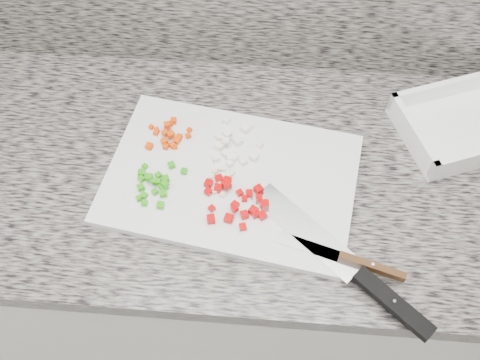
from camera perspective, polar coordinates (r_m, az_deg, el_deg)
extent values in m
cube|color=silver|center=(1.52, 0.54, -8.62)|extent=(3.92, 0.62, 0.86)
cube|color=slate|center=(1.12, 0.72, 0.91)|extent=(3.96, 0.64, 0.04)
cube|color=silver|center=(1.08, -0.98, 0.14)|extent=(0.54, 0.40, 0.02)
cube|color=#E23F04|center=(1.16, -7.11, 6.30)|extent=(0.01, 0.01, 0.01)
cube|color=#E23F04|center=(1.12, -7.91, 3.53)|extent=(0.01, 0.01, 0.01)
cube|color=#E23F04|center=(1.13, -7.99, 5.00)|extent=(0.02, 0.02, 0.01)
cube|color=#E23F04|center=(1.14, -5.41, 5.34)|extent=(0.01, 0.01, 0.01)
cube|color=#E23F04|center=(1.15, -8.89, 5.30)|extent=(0.01, 0.01, 0.01)
cube|color=#E23F04|center=(1.13, -5.55, 4.73)|extent=(0.01, 0.01, 0.01)
cube|color=#E23F04|center=(1.13, -7.28, 4.93)|extent=(0.01, 0.01, 0.01)
cube|color=#E23F04|center=(1.12, -9.65, 3.58)|extent=(0.02, 0.02, 0.01)
cube|color=#E23F04|center=(1.14, -8.96, 5.00)|extent=(0.01, 0.01, 0.01)
cube|color=#E23F04|center=(1.13, -6.50, 4.56)|extent=(0.01, 0.01, 0.01)
cube|color=#E23F04|center=(1.14, -7.78, 5.80)|extent=(0.02, 0.02, 0.01)
cube|color=#E23F04|center=(1.14, -8.12, 5.03)|extent=(0.01, 0.01, 0.01)
cube|color=#E23F04|center=(1.12, -7.21, 3.69)|extent=(0.02, 0.02, 0.01)
cube|color=#E23F04|center=(1.15, -9.45, 5.59)|extent=(0.01, 0.01, 0.01)
cube|color=#E23F04|center=(1.12, -7.42, 4.82)|extent=(0.02, 0.02, 0.01)
cube|color=#E23F04|center=(1.12, -6.94, 3.54)|extent=(0.01, 0.01, 0.01)
cube|color=#E23F04|center=(1.15, -7.42, 5.98)|extent=(0.01, 0.01, 0.01)
cube|color=#E23F04|center=(1.12, -6.76, 4.16)|extent=(0.02, 0.02, 0.01)
cube|color=#E23F04|center=(1.12, -8.07, 4.08)|extent=(0.02, 0.02, 0.01)
cube|color=white|center=(1.09, 1.53, 2.47)|extent=(0.02, 0.02, 0.01)
cube|color=white|center=(1.08, -1.12, 1.77)|extent=(0.02, 0.02, 0.01)
cube|color=white|center=(1.11, -0.23, 4.16)|extent=(0.02, 0.02, 0.01)
cube|color=white|center=(1.09, -2.58, 2.37)|extent=(0.02, 0.02, 0.01)
cube|color=white|center=(1.12, -2.08, 4.59)|extent=(0.02, 0.02, 0.01)
cube|color=white|center=(1.12, -2.38, 4.72)|extent=(0.02, 0.02, 0.01)
cube|color=white|center=(1.10, -1.54, 4.16)|extent=(0.02, 0.02, 0.01)
cube|color=white|center=(1.11, 2.13, 3.79)|extent=(0.02, 0.02, 0.01)
cube|color=white|center=(1.08, 0.36, 2.04)|extent=(0.02, 0.02, 0.01)
cube|color=white|center=(1.14, 0.87, 5.70)|extent=(0.02, 0.02, 0.01)
cube|color=white|center=(1.11, -2.17, 3.59)|extent=(0.02, 0.02, 0.01)
cube|color=white|center=(1.09, -0.60, 2.51)|extent=(0.01, 0.01, 0.01)
cube|color=white|center=(1.09, -1.04, 2.84)|extent=(0.02, 0.02, 0.01)
cube|color=white|center=(1.09, -0.82, 2.32)|extent=(0.02, 0.02, 0.01)
cube|color=white|center=(1.10, -1.58, 2.86)|extent=(0.02, 0.02, 0.01)
cube|color=white|center=(1.11, -1.39, 4.95)|extent=(0.02, 0.02, 0.01)
cube|color=white|center=(1.09, -1.04, 2.41)|extent=(0.02, 0.02, 0.01)
cube|color=white|center=(1.15, -1.47, 6.39)|extent=(0.02, 0.02, 0.01)
cube|color=white|center=(1.14, 0.67, 5.64)|extent=(0.02, 0.02, 0.01)
cube|color=white|center=(1.13, 0.58, 5.48)|extent=(0.02, 0.02, 0.01)
cube|color=white|center=(1.11, -2.48, 3.65)|extent=(0.02, 0.02, 0.01)
cube|color=white|center=(1.15, -1.65, 6.40)|extent=(0.01, 0.01, 0.01)
cube|color=#2A9B0E|center=(1.06, -10.73, -1.94)|extent=(0.01, 0.01, 0.01)
cube|color=#2A9B0E|center=(1.10, -10.11, 1.45)|extent=(0.01, 0.01, 0.01)
cube|color=#2A9B0E|center=(1.07, -7.94, 0.13)|extent=(0.02, 0.02, 0.01)
cube|color=#2A9B0E|center=(1.09, -7.32, 1.59)|extent=(0.02, 0.02, 0.01)
cube|color=#2A9B0E|center=(1.05, -8.01, -0.42)|extent=(0.02, 0.02, 0.01)
cube|color=#2A9B0E|center=(1.06, -8.18, -0.71)|extent=(0.02, 0.02, 0.01)
cube|color=#2A9B0E|center=(1.06, -10.22, -1.63)|extent=(0.02, 0.02, 0.01)
cube|color=#2A9B0E|center=(1.09, -10.45, 0.77)|extent=(0.01, 0.01, 0.01)
cube|color=#2A9B0E|center=(1.06, -9.70, 0.28)|extent=(0.01, 0.01, 0.01)
cube|color=#2A9B0E|center=(1.08, -5.99, 0.94)|extent=(0.01, 0.01, 0.01)
cube|color=#2A9B0E|center=(1.07, -8.70, 0.52)|extent=(0.02, 0.02, 0.01)
cube|color=#2A9B0E|center=(1.07, -10.54, -0.78)|extent=(0.02, 0.02, 0.01)
cube|color=#2A9B0E|center=(1.08, -10.49, 0.13)|extent=(0.02, 0.02, 0.01)
cube|color=#2A9B0E|center=(1.05, -8.18, -1.44)|extent=(0.02, 0.02, 0.01)
cube|color=#2A9B0E|center=(1.06, -9.06, -1.25)|extent=(0.01, 0.01, 0.01)
cube|color=#2A9B0E|center=(1.06, -8.74, -0.17)|extent=(0.01, 0.01, 0.01)
cube|color=#2A9B0E|center=(1.04, -8.48, -2.67)|extent=(0.01, 0.01, 0.01)
cube|color=#2A9B0E|center=(1.06, -9.21, -0.13)|extent=(0.01, 0.01, 0.01)
cube|color=#2A9B0E|center=(1.05, -10.16, -2.43)|extent=(0.01, 0.01, 0.01)
cube|color=#C10203|center=(1.01, -0.59, -3.08)|extent=(0.02, 0.02, 0.01)
cube|color=#C10203|center=(1.06, -1.67, -0.32)|extent=(0.02, 0.02, 0.01)
cube|color=#C10203|center=(1.06, -2.25, 0.12)|extent=(0.02, 0.02, 0.01)
cube|color=#C10203|center=(1.02, 2.40, -3.78)|extent=(0.02, 0.02, 0.01)
cube|color=#C10203|center=(1.05, -2.34, -0.89)|extent=(0.02, 0.02, 0.01)
cube|color=#C10203|center=(1.02, 1.45, -3.31)|extent=(0.02, 0.02, 0.01)
cube|color=#C10203|center=(1.02, -0.54, -2.67)|extent=(0.02, 0.02, 0.01)
cube|color=#C10203|center=(1.02, 0.48, -3.74)|extent=(0.02, 0.02, 0.01)
cube|color=#C10203|center=(1.03, -3.03, -3.04)|extent=(0.02, 0.02, 0.01)
cube|color=#C10203|center=(1.01, -1.22, -4.11)|extent=(0.02, 0.02, 0.01)
cube|color=#C10203|center=(1.03, 2.58, -2.61)|extent=(0.02, 0.02, 0.01)
cube|color=#C10203|center=(1.05, -3.41, -1.25)|extent=(0.02, 0.02, 0.01)
cube|color=#C10203|center=(1.05, 1.98, -1.02)|extent=(0.02, 0.02, 0.01)
cube|color=#C10203|center=(1.03, 2.67, -2.62)|extent=(0.02, 0.02, 0.01)
cube|color=#C10203|center=(1.01, 0.30, -5.01)|extent=(0.02, 0.02, 0.01)
cube|color=#C10203|center=(1.04, -1.41, -0.49)|extent=(0.02, 0.02, 0.01)
cube|color=#C10203|center=(1.05, -2.31, -1.05)|extent=(0.01, 0.01, 0.01)
cube|color=#C10203|center=(1.01, -1.03, -4.12)|extent=(0.01, 0.01, 0.01)
cube|color=#C10203|center=(1.04, 0.49, -2.00)|extent=(0.01, 0.01, 0.01)
cube|color=#C10203|center=(1.04, -0.04, -1.37)|extent=(0.02, 0.02, 0.01)
cube|color=#C10203|center=(1.06, -1.37, -0.12)|extent=(0.02, 0.02, 0.01)
cube|color=#C10203|center=(1.04, 2.05, -1.94)|extent=(0.01, 0.01, 0.01)
cube|color=#C10203|center=(1.01, -3.11, -4.19)|extent=(0.02, 0.02, 0.01)
cube|color=#C10203|center=(1.04, 0.99, -1.44)|extent=(0.01, 0.01, 0.01)
cube|color=#C10203|center=(1.02, 1.69, -3.61)|extent=(0.02, 0.02, 0.01)
cube|color=#C10203|center=(1.05, -3.37, -0.38)|extent=(0.02, 0.02, 0.01)
cube|color=beige|center=(1.06, -1.57, -0.52)|extent=(0.01, 0.01, 0.01)
cube|color=beige|center=(1.08, -1.70, 1.17)|extent=(0.01, 0.01, 0.01)
cube|color=beige|center=(1.07, -1.47, 0.47)|extent=(0.01, 0.01, 0.01)
cube|color=beige|center=(1.08, -2.14, 1.20)|extent=(0.01, 0.01, 0.01)
cube|color=beige|center=(1.06, -2.10, -0.46)|extent=(0.01, 0.01, 0.01)
cube|color=beige|center=(1.06, -1.50, -0.16)|extent=(0.01, 0.01, 0.01)
cube|color=beige|center=(1.04, -1.88, -1.54)|extent=(0.01, 0.01, 0.01)
cube|color=beige|center=(1.07, -3.16, 0.33)|extent=(0.01, 0.01, 0.01)
cube|color=beige|center=(1.07, -2.70, 0.92)|extent=(0.01, 0.01, 0.01)
cube|color=beige|center=(1.05, -2.77, -1.22)|extent=(0.01, 0.01, 0.01)
cube|color=beige|center=(1.07, -1.14, 0.62)|extent=(0.01, 0.01, 0.01)
cube|color=beige|center=(1.07, -0.90, 0.70)|extent=(0.01, 0.01, 0.01)
cube|color=beige|center=(1.06, -2.08, -0.44)|extent=(0.01, 0.01, 0.01)
cube|color=beige|center=(1.07, -0.86, 0.93)|extent=(0.01, 0.01, 0.01)
cube|color=#B9BCC0|center=(1.01, 7.06, -5.40)|extent=(0.22, 0.20, 0.00)
cube|color=black|center=(0.98, 16.02, -12.50)|extent=(0.14, 0.13, 0.02)
cylinder|color=#B9BCC0|center=(0.97, 16.15, -12.31)|extent=(0.01, 0.01, 0.00)
cube|color=#B9BCC0|center=(1.00, 7.13, -7.02)|extent=(0.12, 0.06, 0.00)
cube|color=#482812|center=(1.00, 13.89, -8.95)|extent=(0.12, 0.05, 0.02)
cylinder|color=#B9BCC0|center=(0.99, 14.00, -8.73)|extent=(0.01, 0.01, 0.00)
cube|color=white|center=(1.25, 22.79, 5.13)|extent=(0.33, 0.29, 0.01)
cube|color=white|center=(1.28, 21.21, 9.11)|extent=(0.26, 0.11, 0.04)
cube|color=white|center=(1.17, 17.94, 4.68)|extent=(0.09, 0.19, 0.04)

